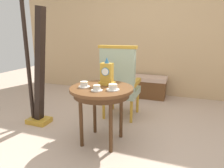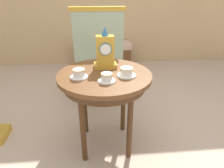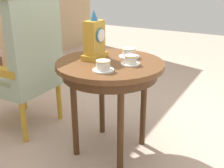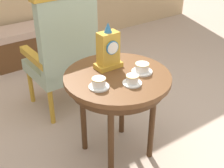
{
  "view_description": "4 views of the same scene",
  "coord_description": "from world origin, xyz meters",
  "px_view_note": "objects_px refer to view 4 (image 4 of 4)",
  "views": [
    {
      "loc": [
        0.82,
        -2.15,
        1.32
      ],
      "look_at": [
        -0.02,
        0.1,
        0.71
      ],
      "focal_mm": 32.68,
      "sensor_mm": 36.0,
      "label": 1
    },
    {
      "loc": [
        -0.16,
        -1.5,
        1.3
      ],
      "look_at": [
        -0.03,
        0.05,
        0.56
      ],
      "focal_mm": 32.26,
      "sensor_mm": 36.0,
      "label": 2
    },
    {
      "loc": [
        -1.67,
        -0.96,
        1.24
      ],
      "look_at": [
        -0.15,
        -0.09,
        0.56
      ],
      "focal_mm": 44.62,
      "sensor_mm": 36.0,
      "label": 3
    },
    {
      "loc": [
        -1.19,
        -1.53,
        1.71
      ],
      "look_at": [
        -0.06,
        0.07,
        0.56
      ],
      "focal_mm": 49.26,
      "sensor_mm": 36.0,
      "label": 4
    }
  ],
  "objects_px": {
    "side_table": "(117,85)",
    "window_bench": "(28,44)",
    "mantel_clock": "(108,50)",
    "armchair": "(63,52)",
    "teacup_right": "(132,80)",
    "teacup_left": "(99,83)",
    "teacup_center": "(142,68)"
  },
  "relations": [
    {
      "from": "teacup_right",
      "to": "armchair",
      "type": "bearing_deg",
      "value": 92.37
    },
    {
      "from": "teacup_center",
      "to": "armchair",
      "type": "distance_m",
      "value": 0.86
    },
    {
      "from": "teacup_center",
      "to": "window_bench",
      "type": "relative_size",
      "value": 0.16
    },
    {
      "from": "teacup_left",
      "to": "armchair",
      "type": "height_order",
      "value": "armchair"
    },
    {
      "from": "teacup_left",
      "to": "teacup_right",
      "type": "distance_m",
      "value": 0.22
    },
    {
      "from": "armchair",
      "to": "window_bench",
      "type": "height_order",
      "value": "armchair"
    },
    {
      "from": "armchair",
      "to": "window_bench",
      "type": "relative_size",
      "value": 1.21
    },
    {
      "from": "side_table",
      "to": "teacup_center",
      "type": "relative_size",
      "value": 5.06
    },
    {
      "from": "teacup_left",
      "to": "window_bench",
      "type": "distance_m",
      "value": 2.14
    },
    {
      "from": "teacup_left",
      "to": "teacup_center",
      "type": "height_order",
      "value": "same"
    },
    {
      "from": "side_table",
      "to": "teacup_left",
      "type": "xyz_separation_m",
      "value": [
        -0.19,
        -0.06,
        0.11
      ]
    },
    {
      "from": "teacup_left",
      "to": "teacup_center",
      "type": "distance_m",
      "value": 0.36
    },
    {
      "from": "side_table",
      "to": "armchair",
      "type": "bearing_deg",
      "value": 92.2
    },
    {
      "from": "teacup_right",
      "to": "window_bench",
      "type": "relative_size",
      "value": 0.14
    },
    {
      "from": "teacup_left",
      "to": "mantel_clock",
      "type": "distance_m",
      "value": 0.3
    },
    {
      "from": "armchair",
      "to": "side_table",
      "type": "bearing_deg",
      "value": -87.8
    },
    {
      "from": "teacup_right",
      "to": "teacup_left",
      "type": "bearing_deg",
      "value": 156.51
    },
    {
      "from": "side_table",
      "to": "window_bench",
      "type": "xyz_separation_m",
      "value": [
        0.09,
        1.99,
        -0.4
      ]
    },
    {
      "from": "teacup_center",
      "to": "side_table",
      "type": "bearing_deg",
      "value": 158.81
    },
    {
      "from": "side_table",
      "to": "window_bench",
      "type": "bearing_deg",
      "value": 87.37
    },
    {
      "from": "mantel_clock",
      "to": "armchair",
      "type": "bearing_deg",
      "value": 94.04
    },
    {
      "from": "mantel_clock",
      "to": "armchair",
      "type": "relative_size",
      "value": 0.29
    },
    {
      "from": "teacup_center",
      "to": "mantel_clock",
      "type": "xyz_separation_m",
      "value": [
        -0.15,
        0.2,
        0.1
      ]
    },
    {
      "from": "teacup_left",
      "to": "mantel_clock",
      "type": "height_order",
      "value": "mantel_clock"
    },
    {
      "from": "teacup_right",
      "to": "armchair",
      "type": "xyz_separation_m",
      "value": [
        -0.04,
        0.91,
        -0.13
      ]
    },
    {
      "from": "teacup_center",
      "to": "window_bench",
      "type": "bearing_deg",
      "value": 92.04
    },
    {
      "from": "side_table",
      "to": "teacup_right",
      "type": "height_order",
      "value": "teacup_right"
    },
    {
      "from": "window_bench",
      "to": "teacup_left",
      "type": "bearing_deg",
      "value": -97.87
    },
    {
      "from": "armchair",
      "to": "mantel_clock",
      "type": "bearing_deg",
      "value": -85.96
    },
    {
      "from": "mantel_clock",
      "to": "side_table",
      "type": "bearing_deg",
      "value": -96.63
    },
    {
      "from": "teacup_right",
      "to": "teacup_center",
      "type": "xyz_separation_m",
      "value": [
        0.16,
        0.09,
        0.0
      ]
    },
    {
      "from": "teacup_left",
      "to": "teacup_right",
      "type": "bearing_deg",
      "value": -23.49
    }
  ]
}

